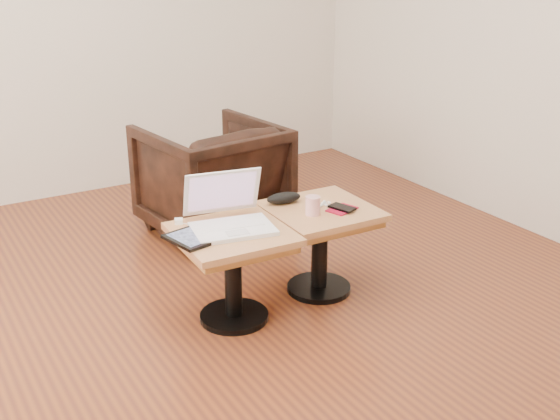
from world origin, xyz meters
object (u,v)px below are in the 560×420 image
laptop (229,217)px  striped_cup (313,206)px  side_table_left (232,254)px  side_table_right (320,229)px  armchair (212,179)px

laptop → striped_cup: size_ratio=4.58×
side_table_left → side_table_right: same height
side_table_left → armchair: bearing=71.7°
side_table_right → laptop: (-0.48, 0.02, 0.16)m
side_table_right → armchair: 0.96m
side_table_right → armchair: armchair is taller
side_table_right → laptop: size_ratio=1.23×
striped_cup → laptop: bearing=170.5°
armchair → side_table_right: bearing=90.4°
side_table_right → striped_cup: bearing=-145.4°
laptop → armchair: laptop is taller
side_table_left → side_table_right: (0.50, 0.04, 0.00)m
side_table_left → laptop: size_ratio=1.24×
side_table_left → armchair: (0.37, 0.99, 0.00)m
side_table_left → striped_cup: striped_cup is taller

